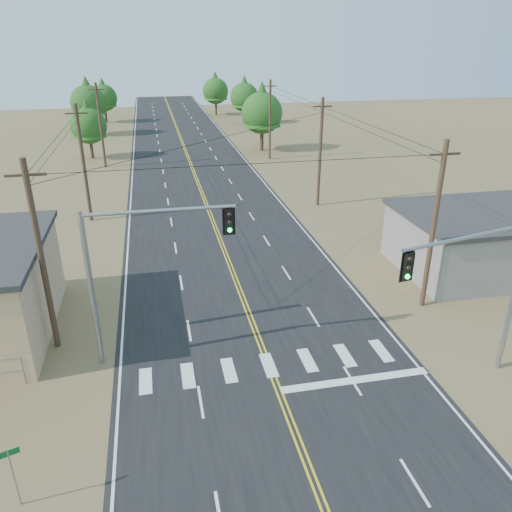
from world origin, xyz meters
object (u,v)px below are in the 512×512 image
object	(u,v)px
building_right	(508,239)
signal_mast_right	(486,279)
signal_mast_left	(133,260)
street_sign	(12,469)

from	to	relation	value
building_right	signal_mast_right	world-z (taller)	signal_mast_right
signal_mast_left	signal_mast_right	distance (m)	15.83
street_sign	signal_mast_right	bearing A→B (deg)	-9.73
building_right	street_sign	bearing A→B (deg)	-154.47
signal_mast_right	street_sign	bearing A→B (deg)	176.30
building_right	street_sign	distance (m)	32.49
building_right	signal_mast_left	bearing A→B (deg)	-166.47
signal_mast_left	street_sign	distance (m)	9.78
signal_mast_right	building_right	bearing A→B (deg)	34.76
building_right	signal_mast_left	size ratio (longest dim) A/B	1.88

